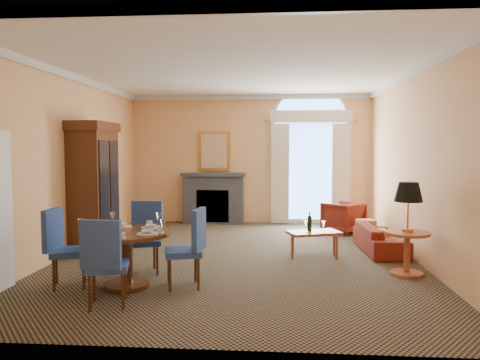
# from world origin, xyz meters

# --- Properties ---
(ground) EXTENTS (7.50, 7.50, 0.00)m
(ground) POSITION_xyz_m (0.00, 0.00, 0.00)
(ground) COLOR black
(ground) RESTS_ON ground
(room_envelope) EXTENTS (6.04, 7.52, 3.45)m
(room_envelope) POSITION_xyz_m (-0.03, 0.67, 2.51)
(room_envelope) COLOR #F0B372
(room_envelope) RESTS_ON ground
(armoire) EXTENTS (0.68, 1.20, 2.36)m
(armoire) POSITION_xyz_m (-2.72, 0.40, 1.14)
(armoire) COLOR #3A1D0D
(armoire) RESTS_ON ground
(dining_table) EXTENTS (1.22, 1.22, 0.97)m
(dining_table) POSITION_xyz_m (-1.35, -1.90, 0.58)
(dining_table) COLOR #3A1D0D
(dining_table) RESTS_ON ground
(dining_chair_north) EXTENTS (0.62, 0.62, 1.07)m
(dining_chair_north) POSITION_xyz_m (-1.34, -1.04, 0.61)
(dining_chair_north) COLOR navy
(dining_chair_north) RESTS_ON ground
(dining_chair_south) EXTENTS (0.58, 0.58, 1.07)m
(dining_chair_south) POSITION_xyz_m (-1.34, -2.73, 0.61)
(dining_chair_south) COLOR navy
(dining_chair_south) RESTS_ON ground
(dining_chair_east) EXTENTS (0.59, 0.59, 1.07)m
(dining_chair_east) POSITION_xyz_m (-0.49, -1.80, 0.61)
(dining_chair_east) COLOR navy
(dining_chair_east) RESTS_ON ground
(dining_chair_west) EXTENTS (0.61, 0.61, 1.07)m
(dining_chair_west) POSITION_xyz_m (-2.24, -1.93, 0.61)
(dining_chair_west) COLOR navy
(dining_chair_west) RESTS_ON ground
(sofa) EXTENTS (0.72, 1.68, 0.48)m
(sofa) POSITION_xyz_m (2.55, 0.57, 0.24)
(sofa) COLOR maroon
(sofa) RESTS_ON ground
(armchair) EXTENTS (1.05, 1.05, 0.69)m
(armchair) POSITION_xyz_m (2.15, 2.47, 0.34)
(armchair) COLOR maroon
(armchair) RESTS_ON ground
(coffee_table) EXTENTS (0.99, 0.75, 0.79)m
(coffee_table) POSITION_xyz_m (1.31, 0.10, 0.42)
(coffee_table) COLOR #AA5733
(coffee_table) RESTS_ON ground
(side_table) EXTENTS (0.65, 0.65, 1.35)m
(side_table) POSITION_xyz_m (2.60, -0.97, 0.87)
(side_table) COLOR #AA5733
(side_table) RESTS_ON ground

